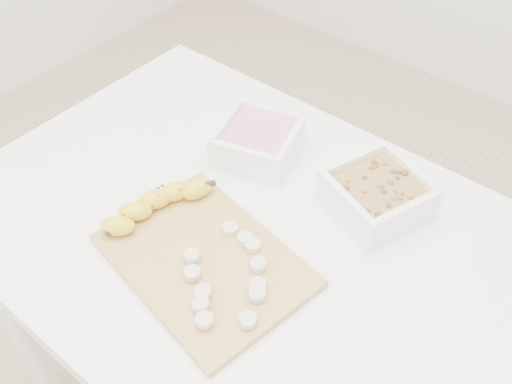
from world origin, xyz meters
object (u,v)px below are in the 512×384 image
Objects in this scene: cutting_board at (204,260)px; bowl_granola at (377,194)px; banana at (154,206)px; table at (246,261)px; bowl_yogurt at (258,141)px.

bowl_granola is at bearing 61.77° from cutting_board.
banana is at bearing -137.30° from bowl_granola.
cutting_board is at bearing -89.71° from table.
banana is (-0.13, 0.02, 0.02)m from cutting_board.
table is 5.18× the size of bowl_granola.
table is 5.10× the size of banana.
bowl_granola is 0.31m from cutting_board.
cutting_board is at bearing -68.91° from bowl_yogurt.
bowl_yogurt is 0.92× the size of bowl_granola.
bowl_yogurt is at bearing -175.93° from bowl_granola.
table is at bearing -57.76° from bowl_yogurt.
banana is at bearing 171.86° from cutting_board.
cutting_board is 0.13m from banana.
bowl_granola is 0.98× the size of banana.
table is 0.20m from banana.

